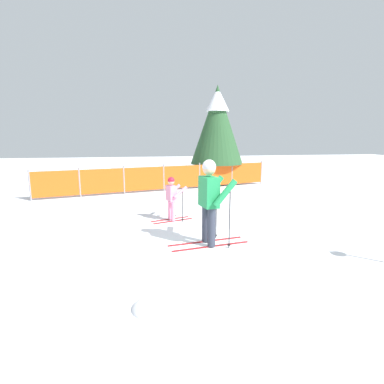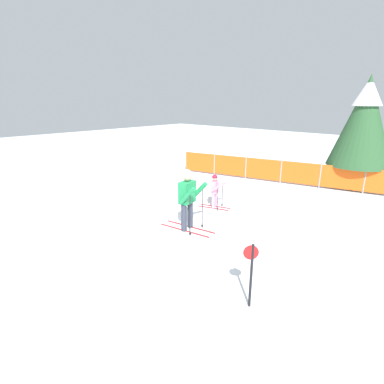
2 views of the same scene
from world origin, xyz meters
name	(u,v)px [view 1 (image 1 of 2)]	position (x,y,z in m)	size (l,w,h in m)	color
ground_plane	(208,244)	(0.00, 0.00, 0.00)	(60.00, 60.00, 0.00)	white
skier_adult	(210,195)	(0.04, 0.00, 1.10)	(1.78, 0.85, 1.85)	maroon
skier_child	(172,195)	(-0.55, 2.04, 0.73)	(1.18, 0.67, 1.23)	maroon
safety_fence	(164,178)	(-0.38, 6.76, 0.58)	(10.02, 2.47, 1.16)	gray
conifer_far	(217,124)	(2.38, 8.32, 2.94)	(2.56, 2.56, 4.75)	#4C3823
snow_mound	(160,308)	(-1.21, -2.30, 0.00)	(0.75, 0.64, 0.30)	white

